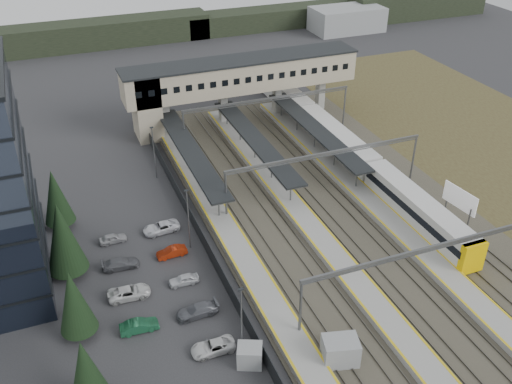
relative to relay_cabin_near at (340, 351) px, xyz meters
name	(u,v)px	position (x,y,z in m)	size (l,w,h in m)	color
ground	(285,282)	(-0.14, 12.33, -1.37)	(220.00, 220.00, 0.00)	#2B2B2D
conifer_row	(78,326)	(-22.14, 8.46, 3.46)	(4.42, 49.82, 9.50)	black
car_park	(184,350)	(-13.29, 6.12, -0.76)	(10.68, 44.77, 1.29)	#9E9EA2
lampposts	(211,261)	(-8.14, 13.58, 2.96)	(0.50, 53.25, 8.07)	slate
fence	(215,262)	(-6.64, 17.33, -0.37)	(0.08, 90.00, 2.00)	#26282B
relay_cabin_near	(340,351)	(0.00, 0.00, 0.00)	(3.80, 3.17, 2.75)	gray
relay_cabin_far	(250,355)	(-7.90, 2.87, -0.32)	(2.88, 2.69, 2.11)	gray
rail_corridor	(338,237)	(9.20, 17.33, -1.09)	(34.00, 90.00, 0.92)	#3C392E
canopies	(255,139)	(6.86, 39.33, 2.55)	(23.10, 30.00, 3.28)	black
footbridge	(226,80)	(7.56, 54.32, 6.56)	(40.40, 6.40, 11.20)	tan
gantries	(370,202)	(11.86, 15.33, 4.62)	(28.40, 62.28, 7.17)	slate
train	(338,142)	(19.86, 37.18, 0.80)	(3.03, 63.36, 3.82)	silver
billboard	(460,200)	(25.50, 15.56, 1.62)	(0.86, 5.40, 4.51)	slate
treeline_far	(223,24)	(23.67, 104.60, 1.57)	(170.00, 19.00, 7.00)	black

